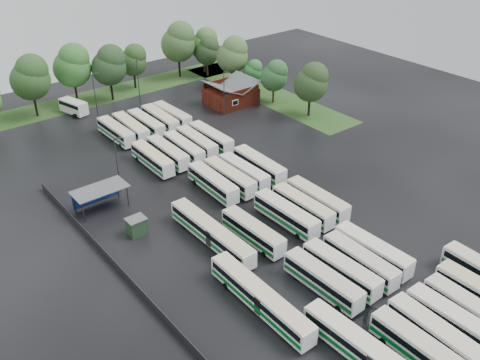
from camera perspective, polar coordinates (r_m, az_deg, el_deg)
ground at (r=76.89m, az=4.43°, el=-5.62°), size 160.00×160.00×0.00m
brick_building at (r=118.59m, az=-0.96°, el=8.99°), size 10.07×8.60×5.39m
wash_shed at (r=83.18m, az=-14.81°, el=-1.14°), size 8.20×4.20×3.58m
utility_hut at (r=77.09m, az=-10.96°, el=-4.84°), size 2.70×2.20×2.62m
grass_strip_north at (r=126.88m, az=-15.20°, el=8.48°), size 80.00×10.00×0.01m
grass_strip_east at (r=125.22m, az=2.71°, el=9.23°), size 10.00×50.00×0.01m
west_fence at (r=72.18m, az=-13.31°, el=-8.64°), size 0.10×50.00×1.20m
bus_r0c0 at (r=61.37m, az=18.54°, el=-16.64°), size 2.46×11.18×3.11m
bus_r0c1 at (r=63.25m, az=20.15°, el=-15.23°), size 2.95×11.58×3.20m
bus_r0c2 at (r=65.40m, az=21.89°, el=-13.88°), size 2.46×11.36×3.16m
bus_r0c3 at (r=67.55m, az=23.30°, el=-12.64°), size 2.70×11.14×3.08m
bus_r1c0 at (r=66.80m, az=8.84°, el=-10.52°), size 2.58×11.33×3.14m
bus_r1c1 at (r=68.77m, az=10.75°, el=-9.36°), size 2.66×11.24×3.11m
bus_r1c2 at (r=70.63m, az=12.71°, el=-8.41°), size 2.56×11.11×3.08m
bus_r1c3 at (r=72.64m, az=13.97°, el=-7.32°), size 2.65×11.38×3.15m
bus_r2c0 at (r=73.99m, az=1.41°, el=-5.54°), size 2.56×11.04×3.06m
bus_r2c2 at (r=77.66m, az=4.94°, el=-3.65°), size 2.55×11.54×3.21m
bus_r2c3 at (r=79.76m, az=6.72°, el=-2.81°), size 2.38×11.07×3.08m
bus_r2c4 at (r=81.54m, az=8.23°, el=-2.08°), size 2.53×11.40×3.17m
bus_r3c1 at (r=85.13m, az=-2.93°, el=-0.28°), size 2.84×11.38×3.14m
bus_r3c2 at (r=86.51m, az=-1.13°, el=0.30°), size 2.46×11.32×3.15m
bus_r3c3 at (r=88.13m, az=0.40°, el=0.87°), size 2.35×10.96×3.05m
bus_r3c4 at (r=90.02m, az=2.06°, el=1.60°), size 2.82×11.65×3.22m
bus_r4c0 at (r=93.41m, az=-9.32°, el=2.27°), size 2.52×11.13×3.09m
bus_r4c1 at (r=95.02m, az=-7.72°, el=2.91°), size 2.55×11.10×3.08m
bus_r4c2 at (r=96.34m, az=-6.03°, el=3.41°), size 2.72×11.01×3.04m
bus_r4c3 at (r=98.16m, az=-4.64°, el=4.03°), size 2.83×11.10×3.06m
bus_r4c4 at (r=99.70m, az=-3.13°, el=4.55°), size 2.47×11.27×3.13m
bus_r5c0 at (r=104.66m, az=-13.09°, el=5.06°), size 2.45×11.11×3.09m
bus_r5c1 at (r=105.55m, az=-11.56°, el=5.49°), size 2.83×11.49×3.18m
bus_r5c2 at (r=106.93m, az=-9.98°, el=5.95°), size 2.41×11.01×3.06m
bus_r5c3 at (r=108.40m, az=-8.52°, el=6.45°), size 2.74×11.36×3.14m
bus_r5c4 at (r=109.94m, az=-7.28°, el=6.87°), size 2.62×11.09×3.07m
artic_bus_west_a at (r=59.29m, az=13.80°, el=-17.75°), size 2.91×16.93×3.13m
artic_bus_west_b at (r=73.79m, az=-3.04°, el=-5.67°), size 2.49×16.64×3.08m
artic_bus_west_c at (r=63.78m, az=2.20°, el=-12.48°), size 2.60×16.63×3.08m
minibus at (r=118.90m, az=-17.33°, el=7.52°), size 4.08×7.06×2.91m
tree_north_1 at (r=117.72m, az=-21.41°, el=10.20°), size 8.01×8.01×13.26m
tree_north_2 at (r=122.25m, az=-17.41°, el=11.63°), size 8.05×8.05×13.33m
tree_north_3 at (r=121.94m, az=-13.73°, el=11.85°), size 7.59×7.59×12.57m
tree_north_4 at (r=128.60m, az=-11.27°, el=12.46°), size 6.35×6.35×10.52m
tree_north_5 at (r=133.91m, az=-6.53°, el=14.47°), size 8.28×8.28×13.72m
tree_north_6 at (r=137.34m, az=-3.81°, el=14.33°), size 6.85×6.85×11.34m
tree_east_0 at (r=111.48m, az=7.69°, el=10.34°), size 6.94×6.94×11.49m
tree_east_1 at (r=118.01m, az=3.74°, el=11.08°), size 5.84×5.84×9.67m
tree_east_2 at (r=125.46m, az=1.40°, el=11.59°), size 4.45×4.43×7.33m
tree_east_3 at (r=126.91m, az=-0.75°, el=13.27°), size 7.30×7.30×12.09m
tree_east_4 at (r=134.80m, az=-3.47°, el=13.64°), size 6.01×6.01×9.96m
lamp_post_ne at (r=111.42m, az=-1.66°, el=9.55°), size 1.46×0.28×9.48m
lamp_post_nw at (r=85.66m, az=-12.94°, el=1.97°), size 1.44×0.28×9.35m
lamp_post_back_w at (r=113.53m, az=-15.18°, el=8.96°), size 1.49×0.29×9.67m
lamp_post_back_e at (r=117.66m, az=-10.76°, el=10.46°), size 1.60×0.31×10.40m
puddle_0 at (r=64.97m, az=13.87°, el=-14.68°), size 5.58×5.58×0.01m
puddle_1 at (r=71.09m, az=20.50°, el=-11.33°), size 3.58×3.58×0.01m
puddle_2 at (r=75.94m, az=-1.55°, el=-6.04°), size 6.49×6.49×0.01m
puddle_3 at (r=81.66m, az=7.78°, el=-3.44°), size 4.17×4.17×0.01m
puddle_4 at (r=78.10m, az=22.36°, el=-7.55°), size 3.93×3.93×0.01m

